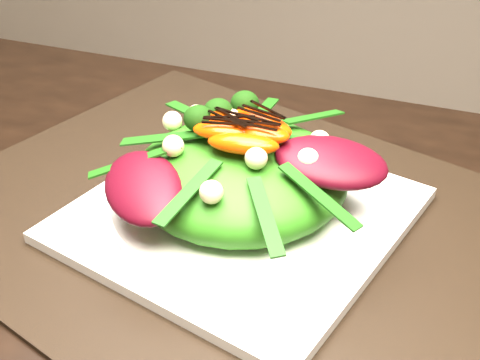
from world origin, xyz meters
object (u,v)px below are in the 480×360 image
(dining_table, at_px, (67,328))
(lettuce_mound, at_px, (240,176))
(placemat, at_px, (240,221))
(salad_bowl, at_px, (240,202))
(orange_segment, at_px, (252,121))
(plate_base, at_px, (240,214))

(dining_table, relative_size, lettuce_mound, 8.60)
(placemat, bearing_deg, lettuce_mound, -135.00)
(dining_table, bearing_deg, salad_bowl, 59.96)
(placemat, height_order, salad_bowl, salad_bowl)
(dining_table, xyz_separation_m, orange_segment, (0.09, 0.18, 0.11))
(placemat, distance_m, plate_base, 0.01)
(plate_base, height_order, orange_segment, orange_segment)
(lettuce_mound, relative_size, orange_segment, 3.13)
(dining_table, distance_m, lettuce_mound, 0.19)
(placemat, xyz_separation_m, salad_bowl, (0.00, 0.00, 0.02))
(lettuce_mound, bearing_deg, salad_bowl, 45.00)
(salad_bowl, height_order, orange_segment, orange_segment)
(salad_bowl, bearing_deg, orange_segment, 91.38)
(dining_table, relative_size, plate_base, 6.05)
(plate_base, relative_size, salad_bowl, 1.17)
(lettuce_mound, height_order, orange_segment, orange_segment)
(salad_bowl, bearing_deg, plate_base, -90.00)
(salad_bowl, relative_size, orange_segment, 3.80)
(dining_table, bearing_deg, plate_base, 59.96)
(placemat, bearing_deg, plate_base, -90.00)
(lettuce_mound, bearing_deg, plate_base, -45.00)
(placemat, relative_size, salad_bowl, 2.41)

